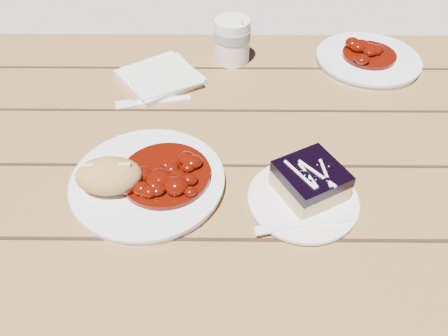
{
  "coord_description": "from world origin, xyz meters",
  "views": [
    {
      "loc": [
        0.24,
        -0.63,
        1.29
      ],
      "look_at": [
        0.24,
        -0.15,
        0.81
      ],
      "focal_mm": 35.0,
      "sensor_mm": 36.0,
      "label": 1
    }
  ],
  "objects_px": {
    "main_plate": "(148,182)",
    "second_plate": "(368,60)",
    "picnic_table": "(115,193)",
    "blueberry_cake": "(310,180)",
    "bread_roll": "(109,176)",
    "coffee_cup": "(232,41)",
    "dessert_plate": "(303,200)"
  },
  "relations": [
    {
      "from": "main_plate",
      "to": "second_plate",
      "type": "relative_size",
      "value": 1.09
    },
    {
      "from": "picnic_table",
      "to": "blueberry_cake",
      "type": "xyz_separation_m",
      "value": [
        0.37,
        -0.15,
        0.2
      ]
    },
    {
      "from": "main_plate",
      "to": "bread_roll",
      "type": "bearing_deg",
      "value": -160.02
    },
    {
      "from": "bread_roll",
      "to": "coffee_cup",
      "type": "distance_m",
      "value": 0.47
    },
    {
      "from": "blueberry_cake",
      "to": "coffee_cup",
      "type": "relative_size",
      "value": 1.29
    },
    {
      "from": "bread_roll",
      "to": "dessert_plate",
      "type": "relative_size",
      "value": 0.62
    },
    {
      "from": "blueberry_cake",
      "to": "second_plate",
      "type": "distance_m",
      "value": 0.46
    },
    {
      "from": "picnic_table",
      "to": "bread_roll",
      "type": "bearing_deg",
      "value": -70.01
    },
    {
      "from": "second_plate",
      "to": "coffee_cup",
      "type": "bearing_deg",
      "value": 178.07
    },
    {
      "from": "main_plate",
      "to": "bread_roll",
      "type": "height_order",
      "value": "bread_roll"
    },
    {
      "from": "bread_roll",
      "to": "blueberry_cake",
      "type": "distance_m",
      "value": 0.32
    },
    {
      "from": "main_plate",
      "to": "second_plate",
      "type": "xyz_separation_m",
      "value": [
        0.46,
        0.39,
        0.0
      ]
    },
    {
      "from": "main_plate",
      "to": "dessert_plate",
      "type": "height_order",
      "value": "main_plate"
    },
    {
      "from": "bread_roll",
      "to": "dessert_plate",
      "type": "height_order",
      "value": "bread_roll"
    },
    {
      "from": "main_plate",
      "to": "second_plate",
      "type": "distance_m",
      "value": 0.6
    },
    {
      "from": "bread_roll",
      "to": "blueberry_cake",
      "type": "height_order",
      "value": "bread_roll"
    },
    {
      "from": "blueberry_cake",
      "to": "second_plate",
      "type": "bearing_deg",
      "value": 36.34
    },
    {
      "from": "bread_roll",
      "to": "blueberry_cake",
      "type": "relative_size",
      "value": 0.83
    },
    {
      "from": "bread_roll",
      "to": "main_plate",
      "type": "bearing_deg",
      "value": 19.98
    },
    {
      "from": "dessert_plate",
      "to": "main_plate",
      "type": "bearing_deg",
      "value": 171.99
    },
    {
      "from": "blueberry_cake",
      "to": "main_plate",
      "type": "bearing_deg",
      "value": 146.7
    },
    {
      "from": "main_plate",
      "to": "blueberry_cake",
      "type": "relative_size",
      "value": 1.95
    },
    {
      "from": "bread_roll",
      "to": "dessert_plate",
      "type": "bearing_deg",
      "value": -2.93
    },
    {
      "from": "picnic_table",
      "to": "blueberry_cake",
      "type": "height_order",
      "value": "blueberry_cake"
    },
    {
      "from": "bread_roll",
      "to": "coffee_cup",
      "type": "relative_size",
      "value": 1.07
    },
    {
      "from": "bread_roll",
      "to": "blueberry_cake",
      "type": "xyz_separation_m",
      "value": [
        0.32,
        -0.0,
        -0.01
      ]
    },
    {
      "from": "main_plate",
      "to": "coffee_cup",
      "type": "distance_m",
      "value": 0.43
    },
    {
      "from": "bread_roll",
      "to": "second_plate",
      "type": "distance_m",
      "value": 0.66
    },
    {
      "from": "blueberry_cake",
      "to": "coffee_cup",
      "type": "height_order",
      "value": "coffee_cup"
    },
    {
      "from": "main_plate",
      "to": "blueberry_cake",
      "type": "xyz_separation_m",
      "value": [
        0.27,
        -0.02,
        0.03
      ]
    },
    {
      "from": "blueberry_cake",
      "to": "second_plate",
      "type": "xyz_separation_m",
      "value": [
        0.19,
        0.41,
        -0.03
      ]
    },
    {
      "from": "picnic_table",
      "to": "coffee_cup",
      "type": "height_order",
      "value": "coffee_cup"
    }
  ]
}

